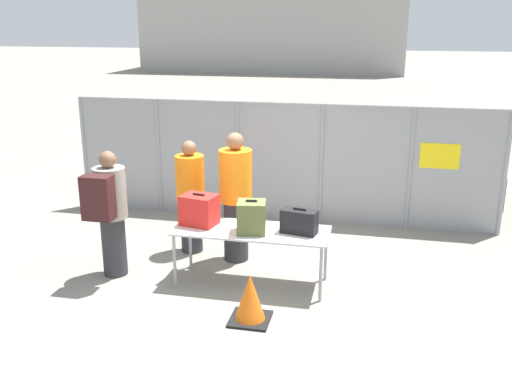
# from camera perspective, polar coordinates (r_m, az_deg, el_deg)

# --- Properties ---
(ground_plane) EXTENTS (120.00, 120.00, 0.00)m
(ground_plane) POSITION_cam_1_polar(r_m,az_deg,el_deg) (7.64, -0.90, -8.45)
(ground_plane) COLOR gray
(fence_section) EXTENTS (7.13, 0.07, 1.99)m
(fence_section) POSITION_cam_1_polar(r_m,az_deg,el_deg) (9.47, 2.43, 3.24)
(fence_section) COLOR gray
(fence_section) RESTS_ON ground_plane
(inspection_table) EXTENTS (1.96, 0.73, 0.74)m
(inspection_table) POSITION_cam_1_polar(r_m,az_deg,el_deg) (7.20, -0.49, -4.19)
(inspection_table) COLOR silver
(inspection_table) RESTS_ON ground_plane
(suitcase_red) EXTENTS (0.50, 0.41, 0.42)m
(suitcase_red) POSITION_cam_1_polar(r_m,az_deg,el_deg) (7.33, -5.70, -1.79)
(suitcase_red) COLOR red
(suitcase_red) RESTS_ON inspection_table
(suitcase_olive) EXTENTS (0.40, 0.38, 0.42)m
(suitcase_olive) POSITION_cam_1_polar(r_m,az_deg,el_deg) (7.03, -0.45, -2.52)
(suitcase_olive) COLOR #566033
(suitcase_olive) RESTS_ON inspection_table
(suitcase_black) EXTENTS (0.47, 0.29, 0.32)m
(suitcase_black) POSITION_cam_1_polar(r_m,az_deg,el_deg) (7.04, 4.35, -2.96)
(suitcase_black) COLOR black
(suitcase_black) RESTS_ON inspection_table
(traveler_hooded) EXTENTS (0.42, 0.65, 1.68)m
(traveler_hooded) POSITION_cam_1_polar(r_m,az_deg,el_deg) (7.57, -14.48, -1.71)
(traveler_hooded) COLOR #2D2D33
(traveler_hooded) RESTS_ON ground_plane
(security_worker_near) EXTENTS (0.45, 0.45, 1.82)m
(security_worker_near) POSITION_cam_1_polar(r_m,az_deg,el_deg) (7.85, -2.04, -0.37)
(security_worker_near) COLOR #2D2D33
(security_worker_near) RESTS_ON ground_plane
(security_worker_far) EXTENTS (0.41, 0.41, 1.65)m
(security_worker_far) POSITION_cam_1_polar(r_m,az_deg,el_deg) (8.23, -6.56, -0.33)
(security_worker_far) COLOR #2D2D33
(security_worker_far) RESTS_ON ground_plane
(utility_trailer) EXTENTS (4.27, 2.36, 0.76)m
(utility_trailer) POSITION_cam_1_polar(r_m,az_deg,el_deg) (10.83, 14.21, 1.22)
(utility_trailer) COLOR #4C6B47
(utility_trailer) RESTS_ON ground_plane
(distant_hangar) EXTENTS (16.72, 8.11, 7.47)m
(distant_hangar) POSITION_cam_1_polar(r_m,az_deg,el_deg) (40.09, 2.25, 17.50)
(distant_hangar) COLOR #999993
(distant_hangar) RESTS_ON ground_plane
(traffic_cone) EXTENTS (0.45, 0.45, 0.56)m
(traffic_cone) POSITION_cam_1_polar(r_m,az_deg,el_deg) (6.50, -0.60, -10.69)
(traffic_cone) COLOR black
(traffic_cone) RESTS_ON ground_plane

